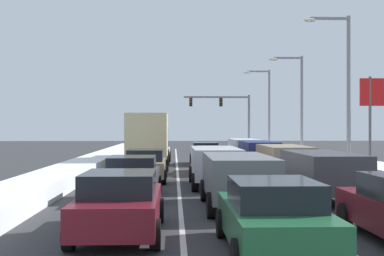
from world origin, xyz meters
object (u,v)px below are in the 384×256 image
Objects in this scene: sedan_green_center_lane_nearest at (273,216)px; sedan_red_center_lane_fourth at (212,159)px; street_lamp_right_mid at (297,98)px; suv_gray_center_lane_second at (238,176)px; sedan_white_left_lane_fifth at (158,151)px; suv_charcoal_right_lane_second at (322,171)px; box_truck_left_lane_fourth at (149,138)px; traffic_light_gantry at (229,110)px; sedan_black_center_lane_fifth at (205,153)px; sedan_maroon_left_lane_nearest at (120,203)px; sedan_charcoal_left_lane_second at (133,177)px; suv_tan_right_lane_third at (284,159)px; street_lamp_right_near at (343,80)px; sedan_tan_left_lane_third at (146,165)px; suv_silver_center_lane_third at (215,163)px; suv_navy_right_lane_fourth at (259,152)px; suv_white_right_lane_fifth at (244,148)px; street_lamp_right_far at (266,103)px.

sedan_green_center_lane_nearest is 18.09m from sedan_red_center_lane_fourth.
sedan_green_center_lane_nearest is 29.94m from street_lamp_right_mid.
street_lamp_right_mid reaches higher than suv_gray_center_lane_second.
suv_charcoal_right_lane_second is at bearing -73.06° from sedan_white_left_lane_fifth.
traffic_light_gantry is (7.75, 25.76, 2.60)m from box_truck_left_lane_fourth.
suv_gray_center_lane_second is 1.09× the size of sedan_black_center_lane_fifth.
sedan_charcoal_left_lane_second is (-0.22, 6.43, 0.00)m from sedan_maroon_left_lane_nearest.
traffic_light_gantry reaches higher than suv_tan_right_lane_third.
suv_gray_center_lane_second is at bearing -121.19° from street_lamp_right_near.
sedan_charcoal_left_lane_second is 1.00× the size of sedan_tan_left_lane_third.
suv_charcoal_right_lane_second is 1.09× the size of sedan_charcoal_left_lane_second.
sedan_maroon_left_lane_nearest is at bearing -123.56° from street_lamp_right_near.
sedan_maroon_left_lane_nearest is (-3.41, -16.18, 0.00)m from sedan_red_center_lane_fourth.
sedan_maroon_left_lane_nearest is 0.60× the size of traffic_light_gantry.
sedan_green_center_lane_nearest is at bearing -113.14° from suv_charcoal_right_lane_second.
sedan_green_center_lane_nearest is at bearing -104.60° from street_lamp_right_mid.
suv_silver_center_lane_third is at bearing -93.09° from sedan_red_center_lane_fourth.
sedan_black_center_lane_fifth is at bearing 89.67° from sedan_green_center_lane_nearest.
suv_navy_right_lane_fourth is 6.23m from suv_white_right_lane_fifth.
street_lamp_right_far is (7.16, 27.57, 3.86)m from suv_silver_center_lane_third.
street_lamp_right_near is (4.20, -3.29, 4.21)m from suv_navy_right_lane_fourth.
sedan_green_center_lane_nearest is 24.76m from sedan_black_center_lane_fifth.
suv_silver_center_lane_third is 13.03m from sedan_black_center_lane_fifth.
suv_navy_right_lane_fourth reaches higher than sedan_tan_left_lane_third.
sedan_red_center_lane_fourth and sedan_black_center_lane_fifth have the same top height.
sedan_black_center_lane_fifth is at bearing 41.53° from box_truck_left_lane_fourth.
suv_navy_right_lane_fourth reaches higher than sedan_maroon_left_lane_nearest.
suv_silver_center_lane_third is 0.68× the size of box_truck_left_lane_fourth.
sedan_green_center_lane_nearest and sedan_tan_left_lane_third have the same top height.
sedan_red_center_lane_fourth is (-3.12, -9.54, -0.25)m from suv_white_right_lane_fifth.
sedan_tan_left_lane_third is (-3.35, 8.29, -0.25)m from suv_gray_center_lane_second.
street_lamp_right_near is (4.26, 10.59, 4.21)m from suv_charcoal_right_lane_second.
suv_gray_center_lane_second is (0.02, 5.79, 0.25)m from sedan_green_center_lane_nearest.
sedan_green_center_lane_nearest is at bearing -83.56° from sedan_white_left_lane_fifth.
suv_white_right_lane_fifth is at bearing 42.04° from box_truck_left_lane_fourth.
suv_gray_center_lane_second is 18.97m from sedan_black_center_lane_fifth.
sedan_tan_left_lane_third is at bearing -126.47° from street_lamp_right_mid.
suv_charcoal_right_lane_second reaches higher than sedan_green_center_lane_nearest.
sedan_black_center_lane_fifth is at bearing 77.52° from sedan_charcoal_left_lane_second.
suv_navy_right_lane_fourth is 1.09× the size of sedan_green_center_lane_nearest.
traffic_light_gantry reaches higher than suv_navy_right_lane_fourth.
sedan_maroon_left_lane_nearest is at bearing -88.01° from sedan_charcoal_left_lane_second.
sedan_maroon_left_lane_nearest is 1.00× the size of sedan_white_left_lane_fifth.
sedan_maroon_left_lane_nearest is (-3.27, 1.91, 0.00)m from sedan_green_center_lane_nearest.
street_lamp_right_far is (6.82, 14.54, 4.11)m from sedan_black_center_lane_fifth.
sedan_white_left_lane_fifth is (0.33, 7.27, -1.14)m from box_truck_left_lane_fourth.
sedan_black_center_lane_fifth is (-3.08, 17.24, -0.25)m from suv_charcoal_right_lane_second.
suv_charcoal_right_lane_second reaches higher than sedan_maroon_left_lane_nearest.
sedan_maroon_left_lane_nearest is at bearing -89.69° from sedan_tan_left_lane_third.
sedan_green_center_lane_nearest is 1.00× the size of sedan_red_center_lane_fourth.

